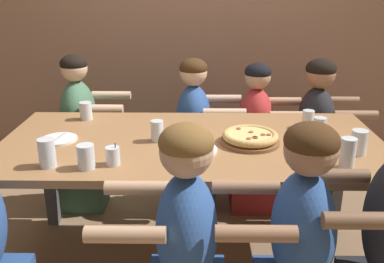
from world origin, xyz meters
TOP-DOWN VIEW (x-y plane):
  - ground_plane at (0.00, 0.00)m, footprint 18.00×18.00m
  - dining_table at (0.00, 0.00)m, footprint 2.04×0.98m
  - pizza_board_main at (0.31, -0.04)m, footprint 0.31×0.31m
  - empty_plate_a at (0.01, -0.15)m, footprint 0.23×0.23m
  - empty_plate_b at (-0.71, -0.01)m, footprint 0.19×0.19m
  - cocktail_glass_blue at (-0.36, -0.32)m, footprint 0.07×0.07m
  - drinking_glass_a at (-0.66, -0.34)m, footprint 0.08×0.08m
  - drinking_glass_b at (-0.48, -0.36)m, footprint 0.08×0.08m
  - drinking_glass_c at (0.71, -0.34)m, footprint 0.07×0.07m
  - drinking_glass_d at (0.68, 0.04)m, footprint 0.07×0.07m
  - drinking_glass_e at (-0.65, 0.35)m, footprint 0.07×0.07m
  - drinking_glass_f at (0.82, -0.18)m, footprint 0.08×0.08m
  - drinking_glass_g at (-0.18, -0.01)m, footprint 0.07×0.07m
  - drinking_glass_h at (0.67, 0.21)m, footprint 0.07×0.07m
  - diner_far_center at (0.00, 0.71)m, footprint 0.51×0.40m
  - diner_far_right at (0.86, 0.71)m, footprint 0.51×0.40m
  - diner_far_midright at (0.44, 0.71)m, footprint 0.51×0.40m
  - diner_far_left at (-0.80, 0.71)m, footprint 0.51×0.40m

SIDE VIEW (x-z plane):
  - ground_plane at x=0.00m, z-range 0.00..0.00m
  - diner_far_midright at x=0.44m, z-range -0.05..1.01m
  - diner_far_center at x=0.00m, z-range -0.05..1.05m
  - diner_far_right at x=0.86m, z-range -0.04..1.05m
  - diner_far_left at x=-0.80m, z-range -0.05..1.07m
  - dining_table at x=0.00m, z-range 0.31..1.10m
  - empty_plate_a at x=0.01m, z-range 0.78..0.80m
  - empty_plate_b at x=-0.71m, z-range 0.78..0.80m
  - pizza_board_main at x=0.31m, z-range 0.79..0.84m
  - cocktail_glass_blue at x=-0.36m, z-range 0.77..0.88m
  - drinking_glass_h at x=0.67m, z-range 0.78..0.88m
  - drinking_glass_e at x=-0.65m, z-range 0.78..0.89m
  - drinking_glass_b at x=-0.48m, z-range 0.78..0.89m
  - drinking_glass_g at x=-0.18m, z-range 0.78..0.89m
  - drinking_glass_d at x=0.68m, z-range 0.78..0.90m
  - drinking_glass_f at x=0.82m, z-range 0.78..0.90m
  - drinking_glass_a at x=-0.66m, z-range 0.77..0.91m
  - drinking_glass_c at x=0.71m, z-range 0.77..0.92m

